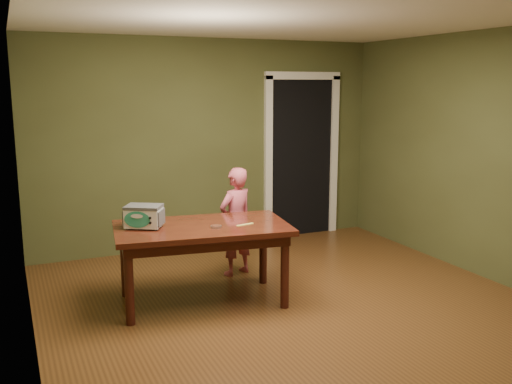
# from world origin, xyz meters

# --- Properties ---
(floor) EXTENTS (5.00, 5.00, 0.00)m
(floor) POSITION_xyz_m (0.00, 0.00, 0.00)
(floor) COLOR brown
(floor) RESTS_ON ground
(room_shell) EXTENTS (4.52, 5.02, 2.61)m
(room_shell) POSITION_xyz_m (0.00, 0.00, 1.71)
(room_shell) COLOR #4B522C
(room_shell) RESTS_ON ground
(doorway) EXTENTS (1.10, 0.66, 2.25)m
(doorway) POSITION_xyz_m (1.30, 2.78, 1.06)
(doorway) COLOR black
(doorway) RESTS_ON ground
(dining_table) EXTENTS (1.71, 1.11, 0.75)m
(dining_table) POSITION_xyz_m (-0.73, 0.65, 0.65)
(dining_table) COLOR #38140C
(dining_table) RESTS_ON floor
(toy_oven) EXTENTS (0.40, 0.36, 0.21)m
(toy_oven) POSITION_xyz_m (-1.25, 0.77, 0.86)
(toy_oven) COLOR #4C4F54
(toy_oven) RESTS_ON dining_table
(baking_pan) EXTENTS (0.10, 0.10, 0.02)m
(baking_pan) POSITION_xyz_m (-0.64, 0.51, 0.76)
(baking_pan) COLOR silver
(baking_pan) RESTS_ON dining_table
(spatula) EXTENTS (0.18, 0.06, 0.01)m
(spatula) POSITION_xyz_m (-0.36, 0.50, 0.75)
(spatula) COLOR #FDF66E
(spatula) RESTS_ON dining_table
(child) EXTENTS (0.50, 0.41, 1.17)m
(child) POSITION_xyz_m (-0.14, 1.28, 0.59)
(child) COLOR #CE5469
(child) RESTS_ON floor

